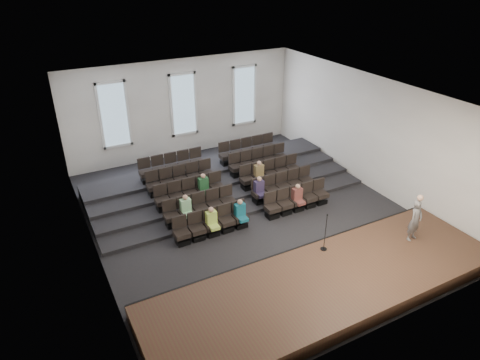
{
  "coord_description": "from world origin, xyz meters",
  "views": [
    {
      "loc": [
        -7.24,
        -12.94,
        9.31
      ],
      "look_at": [
        -0.16,
        0.5,
        1.4
      ],
      "focal_mm": 32.0,
      "sensor_mm": 36.0,
      "label": 1
    }
  ],
  "objects": [
    {
      "name": "stage",
      "position": [
        0.0,
        -5.1,
        0.25
      ],
      "size": [
        11.8,
        3.6,
        0.5
      ],
      "primitive_type": "cube",
      "color": "#3D2C1A",
      "rests_on": "ground"
    },
    {
      "name": "wall_left",
      "position": [
        -6.02,
        0.0,
        2.5
      ],
      "size": [
        0.04,
        14.0,
        5.0
      ],
      "primitive_type": "cube",
      "color": "white",
      "rests_on": "ground"
    },
    {
      "name": "wall_front",
      "position": [
        0.0,
        -7.02,
        2.5
      ],
      "size": [
        12.0,
        0.04,
        5.0
      ],
      "primitive_type": "cube",
      "color": "white",
      "rests_on": "ground"
    },
    {
      "name": "mic_stand",
      "position": [
        0.78,
        -3.82,
        0.92
      ],
      "size": [
        0.23,
        0.23,
        1.4
      ],
      "color": "black",
      "rests_on": "stage"
    },
    {
      "name": "seating_rows",
      "position": [
        -0.0,
        1.54,
        0.68
      ],
      "size": [
        6.8,
        4.7,
        1.67
      ],
      "color": "black",
      "rests_on": "ground"
    },
    {
      "name": "ceiling",
      "position": [
        0.0,
        0.0,
        5.01
      ],
      "size": [
        12.0,
        14.0,
        0.02
      ],
      "primitive_type": "cube",
      "color": "white",
      "rests_on": "ground"
    },
    {
      "name": "wall_back",
      "position": [
        0.0,
        7.02,
        2.5
      ],
      "size": [
        12.0,
        0.04,
        5.0
      ],
      "primitive_type": "cube",
      "color": "white",
      "rests_on": "ground"
    },
    {
      "name": "audience",
      "position": [
        -0.36,
        0.3,
        0.81
      ],
      "size": [
        4.85,
        2.64,
        1.1
      ],
      "color": "#B8D956",
      "rests_on": "seating_rows"
    },
    {
      "name": "risers",
      "position": [
        0.0,
        3.17,
        0.2
      ],
      "size": [
        11.8,
        4.8,
        0.6
      ],
      "color": "black",
      "rests_on": "ground"
    },
    {
      "name": "windows",
      "position": [
        0.0,
        6.95,
        2.7
      ],
      "size": [
        8.44,
        0.1,
        3.24
      ],
      "color": "white",
      "rests_on": "wall_back"
    },
    {
      "name": "wall_right",
      "position": [
        6.02,
        0.0,
        2.5
      ],
      "size": [
        0.04,
        14.0,
        5.0
      ],
      "primitive_type": "cube",
      "color": "white",
      "rests_on": "ground"
    },
    {
      "name": "stage_lip",
      "position": [
        0.0,
        -3.33,
        0.25
      ],
      "size": [
        11.8,
        0.06,
        0.52
      ],
      "primitive_type": "cube",
      "color": "black",
      "rests_on": "ground"
    },
    {
      "name": "ground",
      "position": [
        0.0,
        0.0,
        0.0
      ],
      "size": [
        14.0,
        14.0,
        0.0
      ],
      "primitive_type": "plane",
      "color": "black",
      "rests_on": "ground"
    },
    {
      "name": "speaker",
      "position": [
        3.9,
        -4.77,
        1.26
      ],
      "size": [
        0.61,
        0.45,
        1.53
      ],
      "primitive_type": "imported",
      "rotation": [
        0.0,
        0.0,
        0.16
      ],
      "color": "#63605E",
      "rests_on": "stage"
    }
  ]
}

